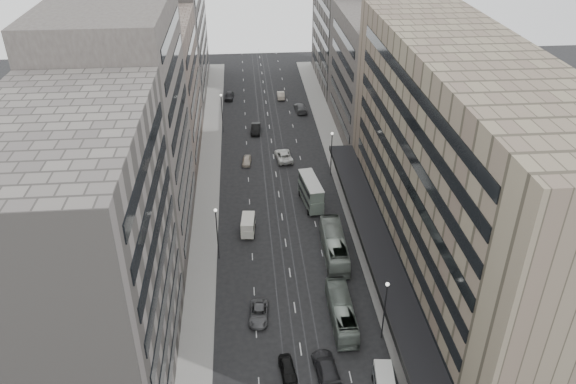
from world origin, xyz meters
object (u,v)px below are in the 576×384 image
object	(u,v)px
bus_far	(334,245)
sedan_0	(288,369)
double_decker	(311,191)
vw_microbus	(384,383)
sedan_2	(259,314)
bus_near	(341,311)
panel_van	(248,225)

from	to	relation	value
bus_far	sedan_0	size ratio (longest dim) A/B	3.03
double_decker	sedan_0	distance (m)	35.43
bus_far	vw_microbus	bearing A→B (deg)	95.14
bus_far	sedan_2	world-z (taller)	bus_far
bus_near	double_decker	xyz separation A→B (m)	(-0.47, 27.16, 0.93)
vw_microbus	sedan_0	size ratio (longest dim) A/B	1.17
sedan_2	bus_near	bearing A→B (deg)	-2.65
bus_far	vw_microbus	distance (m)	24.24
bus_near	panel_van	distance (m)	22.55
panel_van	double_decker	bearing A→B (deg)	40.89
double_decker	sedan_0	bearing A→B (deg)	-108.41
panel_van	vw_microbus	bearing A→B (deg)	-60.83
bus_near	double_decker	distance (m)	27.18
bus_far	vw_microbus	world-z (taller)	bus_far
sedan_2	vw_microbus	bearing A→B (deg)	-39.12
panel_van	bus_near	bearing A→B (deg)	-55.86
sedan_2	sedan_0	bearing A→B (deg)	-67.63
sedan_0	bus_far	bearing A→B (deg)	61.47
double_decker	bus_near	bearing A→B (deg)	-96.46
sedan_0	vw_microbus	bearing A→B (deg)	-25.44
bus_near	panel_van	bearing A→B (deg)	-60.98
vw_microbus	double_decker	bearing A→B (deg)	101.09
sedan_0	sedan_2	bearing A→B (deg)	100.68
bus_far	double_decker	distance (m)	14.04
bus_far	sedan_0	bearing A→B (deg)	69.67
bus_far	double_decker	xyz separation A→B (m)	(-1.67, 13.92, 0.73)
bus_near	sedan_2	size ratio (longest dim) A/B	2.18
bus_far	double_decker	world-z (taller)	double_decker
bus_near	vw_microbus	distance (m)	11.29
vw_microbus	sedan_0	xyz separation A→B (m)	(-9.88, 3.38, -0.68)
bus_near	vw_microbus	xyz separation A→B (m)	(2.68, -10.96, -0.13)
vw_microbus	sedan_2	size ratio (longest dim) A/B	0.96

